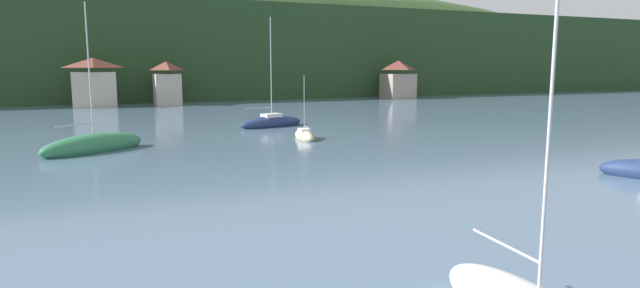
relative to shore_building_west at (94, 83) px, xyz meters
name	(u,v)px	position (x,y,z in m)	size (l,w,h in m)	color
wooded_hillside	(204,60)	(23.75, 35.33, 3.94)	(352.00, 51.34, 41.96)	#264223
shore_building_west	(94,83)	(0.00, 0.00, 0.00)	(6.62, 4.62, 7.63)	#BCB29E
shore_building_westcentral	(167,84)	(11.02, 0.59, -0.26)	(4.21, 5.87, 7.08)	#BCB29E
shore_building_central	(398,80)	(55.09, 0.39, -0.09)	(5.72, 5.44, 7.42)	gray
sailboat_far_2	(94,146)	(-0.22, -46.92, -3.26)	(8.12, 6.40, 11.45)	#2D754C
sailboat_far_3	(304,136)	(16.80, -46.63, -3.41)	(1.57, 4.31, 5.89)	#CCBC8E
sailboat_far_6	(272,123)	(17.12, -36.36, -3.29)	(7.88, 4.44, 11.77)	navy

